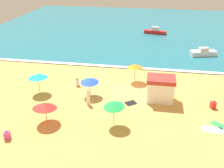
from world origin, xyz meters
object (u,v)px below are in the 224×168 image
(beach_umbrella_3, at_px, (90,81))
(small_boat_0, at_px, (203,53))
(beachgoer_3, at_px, (88,98))
(beachgoer_4, at_px, (7,135))
(beachgoer_5, at_px, (77,82))
(beach_umbrella_5, at_px, (45,105))
(beach_umbrella_0, at_px, (135,66))
(lifeguard_cabana, at_px, (160,89))
(beach_umbrella_2, at_px, (38,76))
(small_boat_1, at_px, (155,31))
(beachgoer_1, at_px, (213,105))
(beach_umbrella_1, at_px, (114,105))

(beach_umbrella_3, bearing_deg, small_boat_0, 47.01)
(beachgoer_3, distance_m, beachgoer_4, 8.08)
(beachgoer_3, xyz_separation_m, beachgoer_4, (-5.06, -6.30, -0.37))
(beachgoer_5, bearing_deg, beachgoer_4, -105.68)
(beach_umbrella_3, height_order, beachgoer_4, beach_umbrella_3)
(beach_umbrella_3, bearing_deg, beach_umbrella_5, -116.39)
(beach_umbrella_0, bearing_deg, lifeguard_cabana, -53.72)
(beach_umbrella_2, distance_m, small_boat_0, 24.07)
(beach_umbrella_3, xyz_separation_m, beachgoer_5, (-1.96, 1.97, -1.32))
(beachgoer_3, distance_m, small_boat_1, 27.90)
(beach_umbrella_2, height_order, beachgoer_4, beach_umbrella_2)
(beachgoer_1, xyz_separation_m, small_boat_0, (1.20, 14.95, 0.15))
(lifeguard_cabana, bearing_deg, beach_umbrella_1, -127.90)
(lifeguard_cabana, relative_size, beach_umbrella_3, 1.30)
(beach_umbrella_3, bearing_deg, beachgoer_3, -81.73)
(lifeguard_cabana, relative_size, small_boat_1, 0.66)
(beachgoer_3, relative_size, beachgoer_4, 1.83)
(beach_umbrella_5, xyz_separation_m, beachgoer_1, (14.92, 4.83, -1.27))
(beach_umbrella_1, xyz_separation_m, beachgoer_5, (-5.27, 6.75, -1.54))
(beach_umbrella_2, bearing_deg, beach_umbrella_1, -27.11)
(beach_umbrella_2, xyz_separation_m, beach_umbrella_3, (5.50, 0.27, -0.27))
(beachgoer_1, height_order, small_boat_0, small_boat_0)
(beachgoer_4, relative_size, small_boat_0, 0.22)
(beach_umbrella_5, bearing_deg, beach_umbrella_3, 63.61)
(beach_umbrella_3, relative_size, beachgoer_1, 2.35)
(beach_umbrella_0, bearing_deg, small_boat_1, 84.49)
(beachgoer_4, distance_m, small_boat_1, 35.32)
(beach_umbrella_5, bearing_deg, beach_umbrella_0, 54.12)
(beachgoer_4, distance_m, small_boat_0, 29.05)
(beachgoer_1, bearing_deg, beach_umbrella_2, 179.29)
(beach_umbrella_2, bearing_deg, beachgoer_4, -84.82)
(small_boat_1, bearing_deg, beach_umbrella_1, -95.69)
(beachgoer_1, xyz_separation_m, beachgoer_4, (-17.07, -7.63, -0.02))
(beach_umbrella_2, height_order, small_boat_0, beach_umbrella_2)
(beachgoer_3, xyz_separation_m, small_boat_0, (13.21, 16.28, -0.20))
(small_boat_0, distance_m, small_boat_1, 13.09)
(beach_umbrella_0, relative_size, small_boat_1, 0.62)
(beach_umbrella_2, bearing_deg, lifeguard_cabana, 2.25)
(beachgoer_1, bearing_deg, beach_umbrella_1, -154.46)
(beach_umbrella_0, distance_m, beach_umbrella_3, 6.01)
(beach_umbrella_3, bearing_deg, beach_umbrella_1, -55.33)
(beach_umbrella_0, bearing_deg, beach_umbrella_5, -125.88)
(beachgoer_3, relative_size, small_boat_1, 0.37)
(small_boat_0, bearing_deg, beachgoer_3, -129.06)
(lifeguard_cabana, xyz_separation_m, beachgoer_3, (-6.94, -2.06, -0.57))
(beach_umbrella_0, height_order, beach_umbrella_3, beach_umbrella_0)
(beachgoer_1, bearing_deg, lifeguard_cabana, 171.90)
(lifeguard_cabana, bearing_deg, small_boat_0, 66.20)
(beach_umbrella_1, height_order, small_boat_1, beach_umbrella_1)
(beach_umbrella_1, relative_size, beachgoer_1, 2.82)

